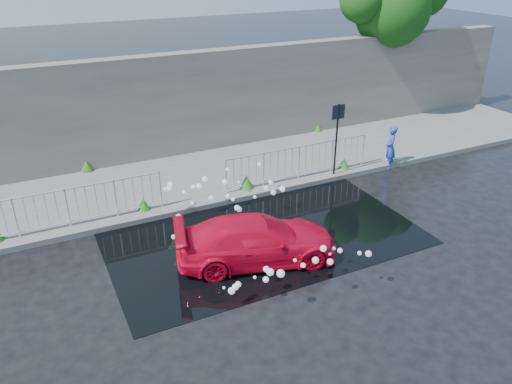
# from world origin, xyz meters

# --- Properties ---
(ground) EXTENTS (90.00, 90.00, 0.00)m
(ground) POSITION_xyz_m (0.00, 0.00, 0.00)
(ground) COLOR black
(ground) RESTS_ON ground
(pavement) EXTENTS (30.00, 4.00, 0.15)m
(pavement) POSITION_xyz_m (0.00, 5.00, 0.07)
(pavement) COLOR #5C5C58
(pavement) RESTS_ON ground
(curb) EXTENTS (30.00, 0.25, 0.16)m
(curb) POSITION_xyz_m (0.00, 3.00, 0.08)
(curb) COLOR #5C5C58
(curb) RESTS_ON ground
(retaining_wall) EXTENTS (30.00, 0.60, 3.50)m
(retaining_wall) POSITION_xyz_m (0.00, 7.20, 1.90)
(retaining_wall) COLOR #58514A
(retaining_wall) RESTS_ON pavement
(puddle) EXTENTS (8.00, 5.00, 0.01)m
(puddle) POSITION_xyz_m (0.50, 1.00, 0.01)
(puddle) COLOR black
(puddle) RESTS_ON ground
(sign_post) EXTENTS (0.45, 0.06, 2.50)m
(sign_post) POSITION_xyz_m (4.20, 3.10, 1.72)
(sign_post) COLOR black
(sign_post) RESTS_ON ground
(tree) EXTENTS (4.94, 3.08, 6.25)m
(tree) POSITION_xyz_m (9.63, 7.41, 4.74)
(tree) COLOR #332114
(tree) RESTS_ON ground
(railing_left) EXTENTS (5.05, 0.05, 1.10)m
(railing_left) POSITION_xyz_m (-4.00, 3.35, 0.74)
(railing_left) COLOR silver
(railing_left) RESTS_ON pavement
(railing_right) EXTENTS (5.05, 0.05, 1.10)m
(railing_right) POSITION_xyz_m (3.00, 3.35, 0.74)
(railing_right) COLOR silver
(railing_right) RESTS_ON pavement
(weeds) EXTENTS (12.17, 3.93, 0.42)m
(weeds) POSITION_xyz_m (-0.35, 4.45, 0.33)
(weeds) COLOR #1D5717
(weeds) RESTS_ON pavement
(water_spray) EXTENTS (3.56, 5.37, 1.04)m
(water_spray) POSITION_xyz_m (-0.01, 0.77, 0.70)
(water_spray) COLOR white
(water_spray) RESTS_ON ground
(red_car) EXTENTS (4.12, 2.48, 1.12)m
(red_car) POSITION_xyz_m (-0.15, -0.07, 0.56)
(red_car) COLOR red
(red_car) RESTS_ON ground
(person) EXTENTS (0.58, 0.65, 1.48)m
(person) POSITION_xyz_m (6.37, 3.00, 0.74)
(person) COLOR #2344B3
(person) RESTS_ON ground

